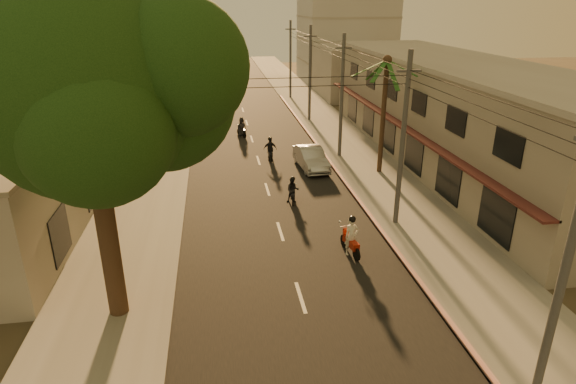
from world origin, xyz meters
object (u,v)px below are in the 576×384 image
object	(u,v)px
broadleaf_tree	(99,89)
scooter_red	(351,237)
scooter_mid_b	(270,150)
scooter_far_a	(242,128)
scooter_mid_a	(293,191)
palm_tree	(387,67)
parked_car	(311,158)

from	to	relation	value
broadleaf_tree	scooter_red	xyz separation A→B (m)	(9.56, 3.04, -7.61)
scooter_mid_b	scooter_red	bearing A→B (deg)	-81.01
scooter_red	scooter_far_a	size ratio (longest dim) A/B	1.14
scooter_red	scooter_mid_a	size ratio (longest dim) A/B	1.22
palm_tree	scooter_far_a	distance (m)	15.41
scooter_mid_b	parked_car	size ratio (longest dim) A/B	0.39
scooter_far_a	parked_car	size ratio (longest dim) A/B	0.37
scooter_mid_a	palm_tree	bearing A→B (deg)	41.19
scooter_mid_a	parked_car	size ratio (longest dim) A/B	0.34
scooter_red	scooter_mid_b	xyz separation A→B (m)	(-2.05, 14.81, -0.07)
scooter_mid_a	scooter_mid_b	distance (m)	8.24
scooter_mid_a	scooter_far_a	bearing A→B (deg)	106.71
broadleaf_tree	scooter_far_a	distance (m)	26.62
broadleaf_tree	scooter_mid_b	distance (m)	20.83
palm_tree	parked_car	distance (m)	7.98
broadleaf_tree	scooter_mid_a	distance (m)	14.65
palm_tree	scooter_mid_b	xyz separation A→B (m)	(-7.11, 4.00, -6.35)
scooter_mid_b	scooter_far_a	size ratio (longest dim) A/B	1.05
scooter_red	scooter_far_a	distance (m)	22.08
scooter_mid_a	scooter_red	bearing A→B (deg)	-66.60
palm_tree	scooter_far_a	size ratio (longest dim) A/B	4.70
palm_tree	scooter_mid_b	world-z (taller)	palm_tree
scooter_mid_b	scooter_far_a	bearing A→B (deg)	104.61
palm_tree	scooter_far_a	world-z (taller)	palm_tree
broadleaf_tree	parked_car	bearing A→B (deg)	56.85
scooter_mid_a	scooter_far_a	size ratio (longest dim) A/B	0.94
parked_car	scooter_mid_b	bearing A→B (deg)	133.64
scooter_red	scooter_mid_b	bearing A→B (deg)	88.45
broadleaf_tree	scooter_mid_a	size ratio (longest dim) A/B	7.41
scooter_red	scooter_far_a	world-z (taller)	scooter_red
scooter_red	parked_car	xyz separation A→B (m)	(0.57, 12.47, -0.11)
scooter_red	parked_car	world-z (taller)	scooter_red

